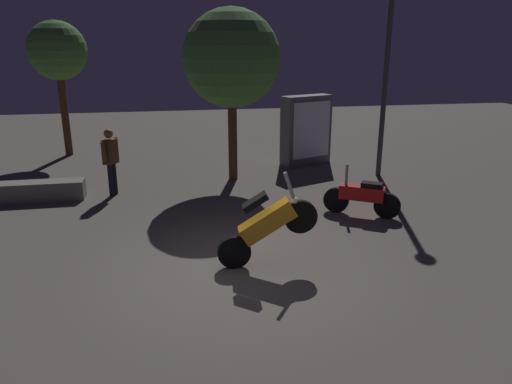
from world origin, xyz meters
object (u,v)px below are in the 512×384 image
streetlamp_near (388,48)px  kiosk_billboard (306,130)px  motorcycle_orange_foreground (267,225)px  person_rider_beside (110,156)px  motorcycle_red_parked_left (362,196)px

streetlamp_near → kiosk_billboard: (-1.64, 1.72, -2.41)m
motorcycle_orange_foreground → person_rider_beside: size_ratio=1.01×
motorcycle_red_parked_left → kiosk_billboard: (0.13, 4.74, 0.61)m
motorcycle_red_parked_left → kiosk_billboard: kiosk_billboard is taller
kiosk_billboard → person_rider_beside: bearing=0.1°
streetlamp_near → kiosk_billboard: streetlamp_near is taller
motorcycle_orange_foreground → motorcycle_red_parked_left: 3.28m
motorcycle_red_parked_left → person_rider_beside: bearing=7.4°
motorcycle_orange_foreground → person_rider_beside: (-2.91, 4.58, 0.23)m
motorcycle_red_parked_left → kiosk_billboard: bearing=-59.3°
person_rider_beside → streetlamp_near: bearing=-149.0°
motorcycle_orange_foreground → kiosk_billboard: 7.31m
person_rider_beside → kiosk_billboard: bearing=-131.2°
motorcycle_orange_foreground → streetlamp_near: bearing=53.9°
motorcycle_orange_foreground → person_rider_beside: person_rider_beside is taller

